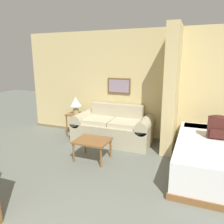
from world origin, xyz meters
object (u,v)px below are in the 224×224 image
table_lamp (76,103)px  couch (113,128)px  coffee_table (92,142)px  backpack (218,126)px

table_lamp → couch: bearing=-3.3°
coffee_table → table_lamp: size_ratio=1.54×
couch → backpack: bearing=-13.7°
couch → table_lamp: bearing=176.7°
coffee_table → backpack: (2.19, 0.52, 0.42)m
coffee_table → backpack: 2.29m
couch → coffee_table: 1.05m
couch → coffee_table: bearing=-90.9°
couch → coffee_table: couch is taller
backpack → table_lamp: bearing=169.6°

